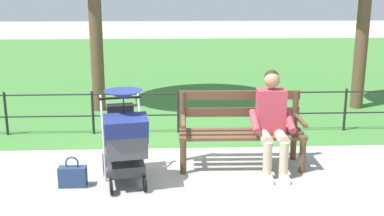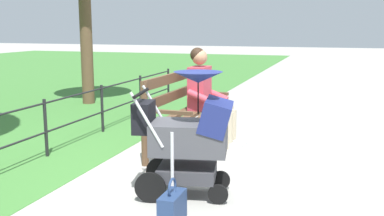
{
  "view_description": "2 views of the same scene",
  "coord_description": "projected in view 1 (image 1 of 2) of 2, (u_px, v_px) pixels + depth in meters",
  "views": [
    {
      "loc": [
        0.13,
        5.73,
        2.24
      ],
      "look_at": [
        -0.15,
        -0.05,
        0.79
      ],
      "focal_mm": 44.05,
      "sensor_mm": 36.0,
      "label": 1
    },
    {
      "loc": [
        4.49,
        1.73,
        1.55
      ],
      "look_at": [
        -0.07,
        0.25,
        0.68
      ],
      "focal_mm": 42.61,
      "sensor_mm": 36.0,
      "label": 2
    }
  ],
  "objects": [
    {
      "name": "person_on_bench",
      "position": [
        272.0,
        119.0,
        5.89
      ],
      "size": [
        0.54,
        0.74,
        1.28
      ],
      "color": "tan",
      "rests_on": "ground"
    },
    {
      "name": "handbag",
      "position": [
        73.0,
        176.0,
        5.51
      ],
      "size": [
        0.32,
        0.14,
        0.37
      ],
      "color": "navy",
      "rests_on": "ground"
    },
    {
      "name": "park_bench",
      "position": [
        240.0,
        126.0,
        6.13
      ],
      "size": [
        1.61,
        0.63,
        0.96
      ],
      "color": "brown",
      "rests_on": "ground"
    },
    {
      "name": "park_fence",
      "position": [
        196.0,
        107.0,
        7.53
      ],
      "size": [
        8.18,
        0.04,
        0.7
      ],
      "color": "black",
      "rests_on": "ground"
    },
    {
      "name": "ground_plane",
      "position": [
        181.0,
        168.0,
        6.11
      ],
      "size": [
        60.0,
        60.0,
        0.0
      ],
      "primitive_type": "plane",
      "color": "#9E9B93"
    },
    {
      "name": "grass_lawn",
      "position": [
        174.0,
        64.0,
        14.63
      ],
      "size": [
        40.0,
        16.0,
        0.01
      ],
      "primitive_type": "cube",
      "color": "#3D7533",
      "rests_on": "ground"
    },
    {
      "name": "stroller",
      "position": [
        124.0,
        136.0,
        5.48
      ],
      "size": [
        0.65,
        0.96,
        1.15
      ],
      "color": "black",
      "rests_on": "ground"
    }
  ]
}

